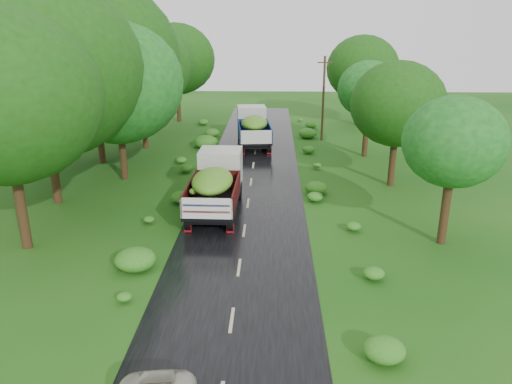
{
  "coord_description": "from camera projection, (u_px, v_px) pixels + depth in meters",
  "views": [
    {
      "loc": [
        1.38,
        -15.3,
        10.2
      ],
      "look_at": [
        0.56,
        9.14,
        1.7
      ],
      "focal_mm": 35.0,
      "sensor_mm": 36.0,
      "label": 1
    }
  ],
  "objects": [
    {
      "name": "truck_far",
      "position": [
        253.0,
        126.0,
        42.05
      ],
      "size": [
        3.22,
        7.31,
        2.98
      ],
      "rotation": [
        0.0,
        0.0,
        0.1
      ],
      "color": "black",
      "rests_on": "ground"
    },
    {
      "name": "trees_left",
      "position": [
        110.0,
        68.0,
        34.87
      ],
      "size": [
        7.42,
        34.91,
        9.8
      ],
      "color": "black",
      "rests_on": "ground"
    },
    {
      "name": "truck_near",
      "position": [
        216.0,
        182.0,
        27.57
      ],
      "size": [
        2.62,
        7.11,
        2.97
      ],
      "rotation": [
        0.0,
        0.0,
        -0.02
      ],
      "color": "black",
      "rests_on": "ground"
    },
    {
      "name": "road_lines",
      "position": [
        242.0,
        247.0,
        23.5
      ],
      "size": [
        0.12,
        69.6,
        0.0
      ],
      "color": "#BFB78C",
      "rests_on": "road"
    },
    {
      "name": "utility_pole",
      "position": [
        323.0,
        98.0,
        43.16
      ],
      "size": [
        1.27,
        0.24,
        7.27
      ],
      "rotation": [
        0.0,
        0.0,
        0.12
      ],
      "color": "#382616",
      "rests_on": "ground"
    },
    {
      "name": "ground",
      "position": [
        232.0,
        320.0,
        17.84
      ],
      "size": [
        120.0,
        120.0,
        0.0
      ],
      "primitive_type": "plane",
      "color": "#134A0F",
      "rests_on": "ground"
    },
    {
      "name": "trees_right",
      "position": [
        382.0,
        90.0,
        36.83
      ],
      "size": [
        4.95,
        31.63,
        7.34
      ],
      "color": "black",
      "rests_on": "ground"
    },
    {
      "name": "road",
      "position": [
        241.0,
        257.0,
        22.56
      ],
      "size": [
        6.5,
        80.0,
        0.02
      ],
      "primitive_type": "cube",
      "color": "black",
      "rests_on": "ground"
    },
    {
      "name": "shrubs",
      "position": [
        250.0,
        187.0,
        30.94
      ],
      "size": [
        11.9,
        44.0,
        0.7
      ],
      "color": "#206C19",
      "rests_on": "ground"
    }
  ]
}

